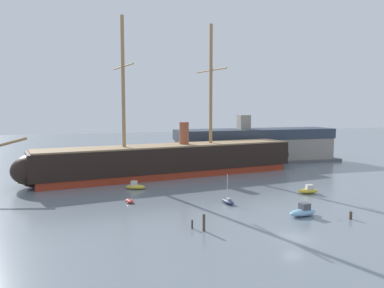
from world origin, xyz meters
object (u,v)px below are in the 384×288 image
at_px(tall_ship, 170,160).
at_px(mooring_piling_nearest, 204,223).
at_px(motorboat_alongside_bow, 135,186).
at_px(dinghy_mid_left, 129,201).
at_px(dockside_warehouse_right, 255,146).
at_px(motorboat_mid_right, 308,190).
at_px(motorboat_far_left, 79,174).
at_px(motorboat_foreground_right, 303,212).
at_px(sailboat_near_centre, 228,201).
at_px(mooring_piling_left_pair, 351,215).
at_px(mooring_piling_right_pair, 192,224).
at_px(seagull_in_flight, 231,124).

distance_m(tall_ship, mooring_piling_nearest, 42.45).
bearing_deg(motorboat_alongside_bow, tall_ship, 50.79).
height_order(dinghy_mid_left, mooring_piling_nearest, mooring_piling_nearest).
relative_size(motorboat_alongside_bow, dockside_warehouse_right, 0.08).
height_order(motorboat_mid_right, mooring_piling_nearest, mooring_piling_nearest).
relative_size(motorboat_far_left, mooring_piling_nearest, 2.13).
height_order(motorboat_foreground_right, motorboat_alongside_bow, motorboat_foreground_right).
bearing_deg(sailboat_near_centre, dockside_warehouse_right, 59.28).
relative_size(mooring_piling_left_pair, mooring_piling_right_pair, 1.00).
distance_m(mooring_piling_nearest, mooring_piling_left_pair, 23.17).
relative_size(motorboat_foreground_right, mooring_piling_right_pair, 4.16).
bearing_deg(mooring_piling_right_pair, sailboat_near_centre, 49.37).
xyz_separation_m(sailboat_near_centre, motorboat_far_left, (-24.93, 34.24, 0.25)).
bearing_deg(dockside_warehouse_right, mooring_piling_right_pair, -122.98).
distance_m(motorboat_mid_right, mooring_piling_right_pair, 31.48).
height_order(tall_ship, motorboat_mid_right, tall_ship).
bearing_deg(motorboat_foreground_right, motorboat_mid_right, 54.48).
bearing_deg(tall_ship, mooring_piling_right_pair, -98.75).
bearing_deg(mooring_piling_left_pair, tall_ship, 112.87).
relative_size(mooring_piling_nearest, seagull_in_flight, 2.23).
distance_m(motorboat_alongside_bow, seagull_in_flight, 23.37).
bearing_deg(dockside_warehouse_right, motorboat_far_left, -169.09).
height_order(motorboat_alongside_bow, mooring_piling_left_pair, motorboat_alongside_bow).
relative_size(mooring_piling_left_pair, seagull_in_flight, 1.13).
bearing_deg(dinghy_mid_left, motorboat_foreground_right, -32.78).
height_order(motorboat_mid_right, mooring_piling_left_pair, motorboat_mid_right).
xyz_separation_m(sailboat_near_centre, mooring_piling_nearest, (-8.70, -13.13, 0.75)).
relative_size(dinghy_mid_left, mooring_piling_left_pair, 2.35).
xyz_separation_m(motorboat_far_left, mooring_piling_right_pair, (15.01, -45.81, -0.09)).
bearing_deg(tall_ship, motorboat_mid_right, -50.15).
bearing_deg(sailboat_near_centre, motorboat_foreground_right, -51.11).
relative_size(motorboat_alongside_bow, mooring_piling_left_pair, 3.61).
relative_size(tall_ship, mooring_piling_right_pair, 63.32).
distance_m(motorboat_alongside_bow, motorboat_far_left, 20.95).
height_order(motorboat_alongside_bow, dockside_warehouse_right, dockside_warehouse_right).
bearing_deg(motorboat_far_left, motorboat_foreground_right, -53.26).
xyz_separation_m(sailboat_near_centre, dinghy_mid_left, (-16.49, 5.58, -0.13)).
distance_m(motorboat_alongside_bow, mooring_piling_nearest, 30.04).
distance_m(tall_ship, seagull_in_flight, 22.40).
bearing_deg(dockside_warehouse_right, motorboat_alongside_bow, -145.40).
distance_m(tall_ship, dockside_warehouse_right, 33.54).
bearing_deg(tall_ship, motorboat_alongside_bow, -129.21).
bearing_deg(sailboat_near_centre, dinghy_mid_left, 161.30).
bearing_deg(tall_ship, seagull_in_flight, -65.67).
distance_m(tall_ship, motorboat_foreground_right, 41.38).
height_order(sailboat_near_centre, dinghy_mid_left, sailboat_near_centre).
bearing_deg(dockside_warehouse_right, mooring_piling_left_pair, -101.43).
height_order(tall_ship, dockside_warehouse_right, tall_ship).
xyz_separation_m(motorboat_foreground_right, mooring_piling_right_pair, (-18.39, -1.08, -0.10)).
height_order(tall_ship, seagull_in_flight, tall_ship).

